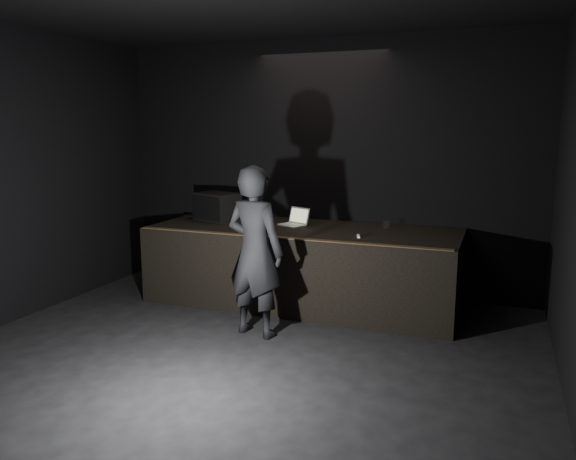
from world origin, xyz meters
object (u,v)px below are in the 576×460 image
(beer_can, at_px, (245,223))
(stage_monitor, at_px, (217,207))
(laptop, at_px, (295,221))
(person, at_px, (255,252))
(stage_riser, at_px, (303,265))

(beer_can, bearing_deg, stage_monitor, 146.00)
(stage_monitor, bearing_deg, laptop, 20.24)
(stage_monitor, relative_size, laptop, 1.60)
(laptop, bearing_deg, beer_can, -116.21)
(stage_monitor, relative_size, person, 0.36)
(stage_riser, relative_size, laptop, 9.34)
(beer_can, xyz_separation_m, person, (0.60, -1.03, -0.12))
(stage_riser, relative_size, stage_monitor, 5.83)
(stage_riser, xyz_separation_m, stage_monitor, (-1.35, 0.16, 0.69))
(laptop, height_order, beer_can, laptop)
(stage_monitor, distance_m, laptop, 1.18)
(stage_monitor, distance_m, person, 1.93)
(stage_riser, xyz_separation_m, person, (-0.11, -1.30, 0.45))
(beer_can, distance_m, person, 1.20)
(stage_monitor, xyz_separation_m, person, (1.24, -1.46, -0.25))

